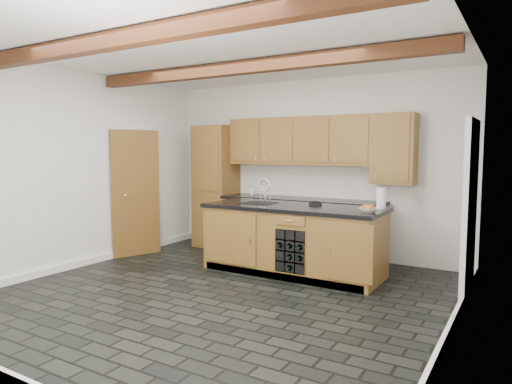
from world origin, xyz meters
TOP-DOWN VIEW (x-y plane):
  - ground at (0.00, 0.00)m, footprint 5.00×5.00m
  - room_shell at (-0.09, 0.53)m, footprint 5.01×5.00m
  - back_cabinetry at (-0.38, 2.24)m, footprint 3.65×0.62m
  - island at (0.31, 1.28)m, footprint 2.48×0.96m
  - faucet at (-0.25, 1.33)m, footprint 0.45×0.40m
  - kitchen_scale at (0.53, 1.52)m, footprint 0.17×0.11m
  - fruit_bowl at (1.38, 1.17)m, footprint 0.24×0.24m
  - fruit_cluster at (1.38, 1.17)m, footprint 0.16×0.17m
  - paper_towel at (1.42, 1.58)m, footprint 0.11×0.11m
  - mug at (-0.93, 2.22)m, footprint 0.12×0.12m

SIDE VIEW (x-z plane):
  - ground at x=0.00m, z-range 0.00..0.00m
  - island at x=0.31m, z-range 0.00..0.93m
  - kitchen_scale at x=0.53m, z-range 0.93..0.98m
  - fruit_bowl at x=1.38m, z-range 0.93..0.98m
  - faucet at x=-0.25m, z-range 0.79..1.14m
  - back_cabinetry at x=-0.38m, z-range -0.12..2.08m
  - mug at x=-0.93m, z-range 0.93..1.03m
  - fruit_cluster at x=1.38m, z-range 0.95..1.02m
  - paper_towel at x=1.42m, z-range 0.93..1.20m
  - room_shell at x=-0.09m, z-range -0.97..4.03m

